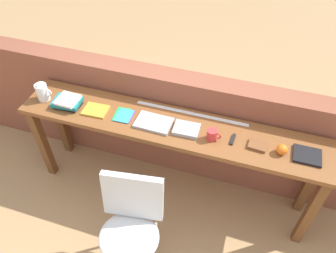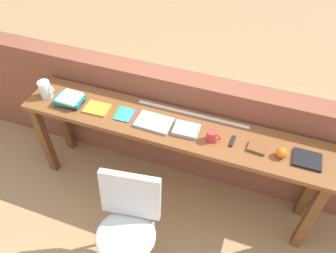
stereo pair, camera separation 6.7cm
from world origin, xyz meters
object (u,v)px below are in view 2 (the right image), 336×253
sports_ball_small (282,153)px  pitcher_white (45,89)px  magazine_cycling (97,108)px  book_open_centre (154,122)px  leather_journal_brown (257,148)px  pamphlet_pile_colourful (124,114)px  mug (212,136)px  multitool_folded (233,141)px  book_repair_rightmost (307,160)px  book_stack_leftmost (69,100)px  chair_white_moulded (127,222)px

sports_ball_small → pitcher_white: bearing=179.8°
magazine_cycling → book_open_centre: book_open_centre is taller
pitcher_white → leather_journal_brown: pitcher_white is taller
pamphlet_pile_colourful → sports_ball_small: bearing=-1.1°
magazine_cycling → mug: bearing=-3.5°
multitool_folded → magazine_cycling: bearing=-179.0°
mug → book_repair_rightmost: bearing=3.2°
book_stack_leftmost → sports_ball_small: size_ratio=3.01×
pamphlet_pile_colourful → book_open_centre: book_open_centre is taller
multitool_folded → leather_journal_brown: leather_journal_brown is taller
multitool_folded → book_repair_rightmost: book_repair_rightmost is taller
book_open_centre → sports_ball_small: 0.98m
pitcher_white → book_stack_leftmost: bearing=-2.8°
leather_journal_brown → multitool_folded: bearing=-178.8°
pamphlet_pile_colourful → book_open_centre: bearing=-3.2°
pitcher_white → sports_ball_small: (1.96, -0.01, -0.04)m
chair_white_moulded → sports_ball_small: sports_ball_small is taller
book_stack_leftmost → leather_journal_brown: book_stack_leftmost is taller
pitcher_white → sports_ball_small: size_ratio=2.31×
book_open_centre → book_repair_rightmost: size_ratio=1.45×
mug → sports_ball_small: size_ratio=1.38×
magazine_cycling → book_repair_rightmost: book_repair_rightmost is taller
pamphlet_pile_colourful → sports_ball_small: (1.24, -0.02, 0.04)m
multitool_folded → leather_journal_brown: 0.18m
book_stack_leftmost → leather_journal_brown: 1.56m
pitcher_white → multitool_folded: bearing=0.5°
pamphlet_pile_colourful → book_stack_leftmost: bearing=-177.0°
leather_journal_brown → book_repair_rightmost: 0.35m
chair_white_moulded → pitcher_white: (-1.04, 0.68, 0.43)m
pitcher_white → book_stack_leftmost: pitcher_white is taller
sports_ball_small → book_repair_rightmost: sports_ball_small is taller
multitool_folded → leather_journal_brown: size_ratio=0.85×
book_stack_leftmost → mug: mug is taller
chair_white_moulded → mug: 0.88m
pitcher_white → book_stack_leftmost: 0.24m
book_stack_leftmost → magazine_cycling: 0.25m
pitcher_white → book_repair_rightmost: pitcher_white is taller
mug → multitool_folded: (0.15, 0.04, -0.04)m
magazine_cycling → leather_journal_brown: bearing=-2.1°
pamphlet_pile_colourful → leather_journal_brown: size_ratio=1.35×
pitcher_white → sports_ball_small: 1.96m
book_open_centre → leather_journal_brown: leather_journal_brown is taller
book_stack_leftmost → book_open_centre: size_ratio=0.84×
book_open_centre → magazine_cycling: bearing=-178.0°
magazine_cycling → mug: 0.97m
mug → multitool_folded: bearing=13.5°
sports_ball_small → book_repair_rightmost: size_ratio=0.41×
book_stack_leftmost → book_open_centre: 0.75m
pitcher_white → book_repair_rightmost: size_ratio=0.94×
magazine_cycling → multitool_folded: size_ratio=1.80×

